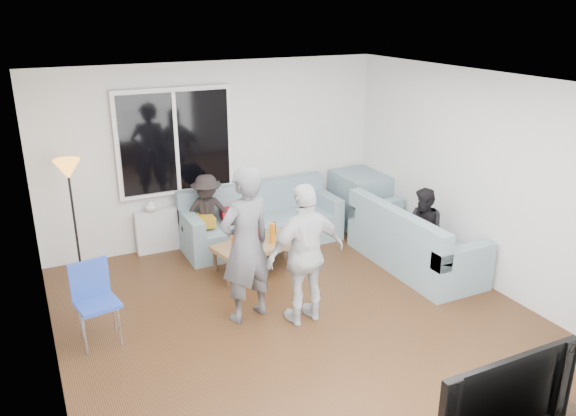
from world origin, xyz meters
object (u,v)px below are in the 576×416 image
side_chair (98,305)px  floor_lamp (75,221)px  sofa_back_section (261,216)px  player_left (246,245)px  player_right (306,255)px  television (495,391)px  coffee_table (257,257)px  spectator_back (207,214)px  sofa_right_section (415,236)px  spectator_right (424,231)px

side_chair → floor_lamp: bearing=79.4°
sofa_back_section → side_chair: (-2.53, -1.65, 0.01)m
sofa_back_section → side_chair: bearing=-146.9°
side_chair → player_left: bearing=-18.0°
side_chair → player_right: size_ratio=0.54×
player_right → player_left: bearing=-35.0°
sofa_back_section → television: size_ratio=1.94×
coffee_table → spectator_back: spectator_back is taller
player_right → television: size_ratio=1.34×
sofa_right_section → side_chair: bearing=91.0°
sofa_right_section → spectator_back: (-2.34, 1.61, 0.15)m
side_chair → coffee_table: bearing=10.6°
coffee_table → sofa_back_section: bearing=63.2°
player_right → sofa_right_section: bearing=-166.6°
side_chair → player_right: bearing=-24.9°
coffee_table → side_chair: side_chair is taller
coffee_table → floor_lamp: bearing=159.2°
coffee_table → floor_lamp: (-2.11, 0.80, 0.58)m
sofa_back_section → television: television is taller
player_left → side_chair: bearing=-21.8°
spectator_right → sofa_back_section: bearing=-148.5°
side_chair → television: size_ratio=0.73×
coffee_table → player_left: 1.35m
side_chair → sofa_right_section: bearing=-9.7°
spectator_right → spectator_back: 2.93m
player_left → player_right: player_left is taller
sofa_right_section → television: television is taller
player_left → spectator_back: (0.17, 1.88, -0.31)m
floor_lamp → spectator_back: 1.74m
spectator_right → side_chair: bearing=-101.3°
player_left → floor_lamp: bearing=-64.0°
coffee_table → television: television is taller
sofa_back_section → coffee_table: size_ratio=2.09×
sofa_right_section → floor_lamp: (-4.07, 1.56, 0.36)m
side_chair → spectator_back: bearing=33.5°
coffee_table → television: bearing=-88.0°
player_left → spectator_back: player_left is taller
side_chair → player_right: player_right is taller
player_left → spectator_right: player_left is taller
floor_lamp → side_chair: bearing=-90.0°
player_right → spectator_right: 2.02m
sofa_right_section → spectator_back: bearing=55.4°
floor_lamp → player_right: (2.11, -2.16, 0.01)m
sofa_right_section → spectator_right: 0.21m
sofa_right_section → player_right: size_ratio=1.26×
floor_lamp → spectator_back: bearing=1.9°
coffee_table → television: 3.99m
sofa_right_section → spectator_right: size_ratio=1.79×
sofa_right_section → floor_lamp: floor_lamp is taller
player_left → television: 3.00m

